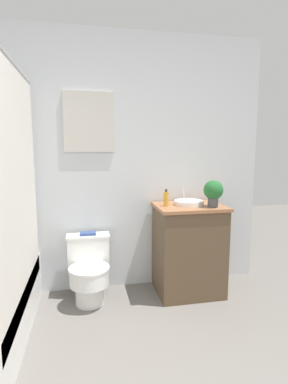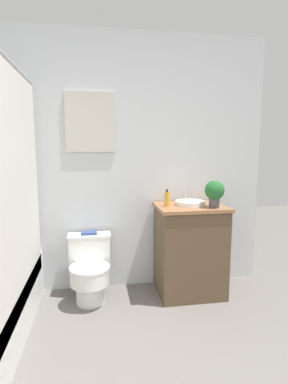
% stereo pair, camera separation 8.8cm
% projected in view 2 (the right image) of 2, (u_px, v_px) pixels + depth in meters
% --- Properties ---
extents(wall_back, '(3.36, 0.07, 2.50)m').
position_uv_depth(wall_back, '(98.00, 164.00, 2.92)').
color(wall_back, silver).
rests_on(wall_back, ground_plane).
extents(toilet, '(0.40, 0.49, 0.60)m').
position_uv_depth(toilet, '(90.00, 269.00, 2.77)').
color(toilet, white).
rests_on(toilet, ground_plane).
extents(vanity, '(0.64, 0.51, 0.87)m').
position_uv_depth(vanity, '(190.00, 250.00, 2.88)').
color(vanity, brown).
rests_on(vanity, ground_plane).
extents(sink, '(0.28, 0.32, 0.13)m').
position_uv_depth(sink, '(190.00, 203.00, 2.84)').
color(sink, white).
rests_on(sink, vanity).
extents(soap_bottle, '(0.05, 0.05, 0.16)m').
position_uv_depth(soap_bottle, '(167.00, 199.00, 2.77)').
color(soap_bottle, gold).
rests_on(soap_bottle, vanity).
extents(potted_plant, '(0.18, 0.18, 0.25)m').
position_uv_depth(potted_plant, '(215.00, 192.00, 2.71)').
color(potted_plant, '#4C4C51').
rests_on(potted_plant, vanity).
extents(book_on_tank, '(0.15, 0.09, 0.02)m').
position_uv_depth(book_on_tank, '(89.00, 233.00, 2.84)').
color(book_on_tank, '#33477F').
rests_on(book_on_tank, toilet).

